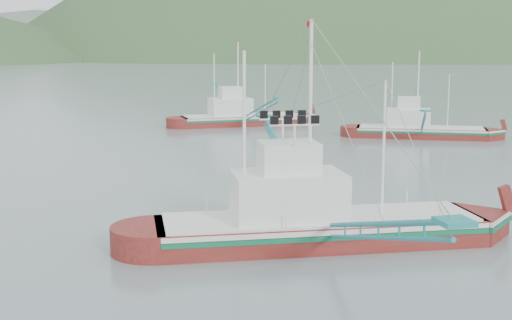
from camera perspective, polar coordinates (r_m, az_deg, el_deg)
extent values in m
plane|color=slate|center=(39.96, 2.07, -5.92)|extent=(1200.00, 1200.00, 0.00)
cube|color=maroon|center=(38.18, 5.08, -6.34)|extent=(17.48, 5.72, 2.30)
cube|color=silver|center=(37.93, 5.10, -4.92)|extent=(17.15, 5.79, 0.25)
cube|color=#0D613D|center=(38.00, 5.10, -5.34)|extent=(17.15, 5.81, 0.25)
cube|color=silver|center=(37.87, 5.11, -4.58)|extent=(16.61, 5.43, 0.14)
cube|color=silver|center=(37.19, 2.57, -2.91)|extent=(5.97, 4.04, 2.53)
cube|color=silver|center=(36.80, 2.60, 0.23)|extent=(3.14, 2.72, 1.61)
cylinder|color=white|center=(36.81, 4.36, 3.10)|extent=(0.18, 0.18, 10.33)
cylinder|color=white|center=(36.21, -0.94, 1.79)|extent=(0.16, 0.16, 8.78)
cylinder|color=white|center=(38.21, 10.18, 0.87)|extent=(0.14, 0.14, 7.23)
cube|color=maroon|center=(90.50, -1.12, 2.93)|extent=(15.58, 5.02, 2.05)
cube|color=silver|center=(90.41, -1.12, 3.48)|extent=(15.28, 5.08, 0.23)
cube|color=#0D613D|center=(90.44, -1.12, 3.32)|extent=(15.28, 5.10, 0.23)
cube|color=silver|center=(90.39, -1.12, 3.61)|extent=(14.80, 4.77, 0.12)
cube|color=silver|center=(89.87, -2.07, 4.26)|extent=(5.31, 3.58, 2.25)
cube|color=silver|center=(89.71, -2.07, 5.43)|extent=(2.79, 2.41, 1.43)
cylinder|color=white|center=(89.89, -1.45, 6.49)|extent=(0.16, 0.16, 9.22)
cylinder|color=white|center=(89.13, -3.35, 6.00)|extent=(0.14, 0.14, 7.83)
cylinder|color=white|center=(91.02, 0.74, 5.66)|extent=(0.12, 0.12, 6.45)
cube|color=maroon|center=(80.98, 13.04, 1.89)|extent=(14.28, 9.38, 1.87)
cube|color=silver|center=(80.88, 13.06, 2.44)|extent=(14.06, 9.33, 0.21)
cube|color=#0D613D|center=(80.91, 13.05, 2.28)|extent=(14.07, 9.34, 0.21)
cube|color=silver|center=(80.86, 13.06, 2.58)|extent=(13.57, 8.91, 0.11)
cube|color=silver|center=(80.72, 12.09, 3.30)|extent=(5.51, 4.70, 2.06)
cube|color=silver|center=(80.56, 12.13, 4.49)|extent=(3.08, 2.90, 1.31)
cylinder|color=white|center=(80.46, 12.84, 5.53)|extent=(0.15, 0.15, 8.42)
cylinder|color=white|center=(80.49, 10.82, 5.15)|extent=(0.13, 0.13, 7.15)
cylinder|color=white|center=(80.70, 15.14, 4.55)|extent=(0.11, 0.11, 5.89)
ellipsoid|color=#315029|center=(530.12, 14.50, 8.12)|extent=(684.00, 432.00, 306.00)
ellipsoid|color=slate|center=(598.49, -10.08, 8.41)|extent=(960.00, 400.00, 240.00)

